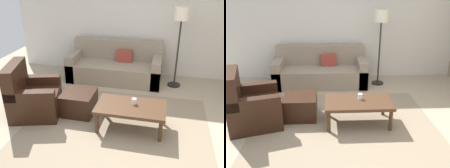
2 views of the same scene
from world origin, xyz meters
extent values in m
plane|color=tan|center=(0.00, 0.00, 0.00)|extent=(8.00, 8.00, 0.00)
cube|color=silver|center=(0.00, 2.60, 1.40)|extent=(6.00, 0.12, 2.80)
cube|color=gray|center=(0.00, 0.00, 0.00)|extent=(3.01, 2.69, 0.01)
cube|color=gray|center=(-0.42, 1.99, 0.21)|extent=(2.11, 0.92, 0.42)
cube|color=gray|center=(-0.42, 2.33, 0.44)|extent=(2.11, 0.24, 0.88)
cube|color=gray|center=(-1.37, 1.99, 0.31)|extent=(0.20, 0.92, 0.62)
cube|color=gray|center=(0.54, 1.99, 0.31)|extent=(0.20, 0.92, 0.62)
cube|color=#99382D|center=(-0.23, 2.11, 0.56)|extent=(0.36, 0.12, 0.28)
cube|color=black|center=(-1.46, 0.21, 0.22)|extent=(0.99, 0.99, 0.44)
cube|color=black|center=(-1.75, 0.13, 0.47)|extent=(0.41, 0.82, 0.95)
cube|color=black|center=(-1.37, -0.09, 0.30)|extent=(0.81, 0.37, 0.60)
cube|color=black|center=(-1.55, 0.52, 0.30)|extent=(0.81, 0.37, 0.60)
cube|color=black|center=(-0.74, 0.42, 0.20)|extent=(0.56, 0.56, 0.40)
cylinder|color=#472D1C|center=(-0.25, -0.11, 0.18)|extent=(0.06, 0.06, 0.36)
cylinder|color=#472D1C|center=(0.73, -0.11, 0.18)|extent=(0.06, 0.06, 0.36)
cylinder|color=#472D1C|center=(-0.25, 0.41, 0.18)|extent=(0.06, 0.06, 0.36)
cylinder|color=#472D1C|center=(0.73, 0.41, 0.18)|extent=(0.06, 0.06, 0.36)
cube|color=#472D1C|center=(0.24, 0.15, 0.39)|extent=(1.10, 0.64, 0.05)
cylinder|color=white|center=(0.27, 0.22, 0.46)|extent=(0.08, 0.08, 0.10)
cylinder|color=black|center=(0.94, 1.97, 0.01)|extent=(0.28, 0.28, 0.03)
cylinder|color=#262626|center=(0.94, 1.97, 0.72)|extent=(0.04, 0.04, 1.45)
cylinder|color=beige|center=(0.94, 1.97, 1.58)|extent=(0.32, 0.32, 0.26)
camera|label=1|loc=(0.69, -3.18, 2.35)|focal=39.13mm
camera|label=2|loc=(-0.27, -3.41, 2.10)|focal=38.70mm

